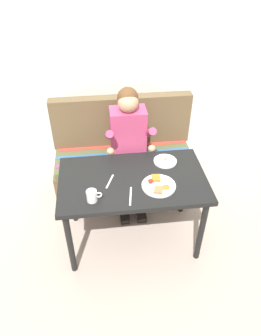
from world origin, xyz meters
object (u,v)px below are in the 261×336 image
(table, at_px, (133,186))
(plate_eggs, at_px, (165,161))
(person, at_px, (129,138))
(plate_breakfast, at_px, (158,185))
(fork, at_px, (110,181))
(coffee_mug, at_px, (92,196))
(knife, at_px, (131,196))
(couch, at_px, (124,161))

(table, distance_m, plate_eggs, 0.37)
(person, height_order, plate_breakfast, person)
(fork, bearing_deg, plate_breakfast, 6.93)
(person, height_order, plate_eggs, person)
(table, distance_m, coffee_mug, 0.41)
(table, relative_size, knife, 6.00)
(plate_breakfast, bearing_deg, fork, 164.43)
(person, bearing_deg, knife, -95.70)
(plate_breakfast, relative_size, fork, 1.58)
(couch, distance_m, coffee_mug, 1.13)
(plate_breakfast, bearing_deg, person, 101.99)
(plate_eggs, relative_size, knife, 0.99)
(table, relative_size, person, 0.99)
(table, relative_size, plate_eggs, 6.04)
(plate_breakfast, xyz_separation_m, fork, (-0.37, 0.10, -0.01))
(couch, distance_m, knife, 1.05)
(knife, bearing_deg, plate_breakfast, 29.11)
(couch, bearing_deg, plate_eggs, -62.05)
(table, xyz_separation_m, fork, (-0.19, -0.02, 0.08))
(plate_eggs, xyz_separation_m, coffee_mug, (-0.64, -0.40, 0.04))
(person, distance_m, plate_breakfast, 0.73)
(table, xyz_separation_m, coffee_mug, (-0.33, -0.22, 0.13))
(person, height_order, coffee_mug, person)
(fork, bearing_deg, plate_eggs, 45.01)
(person, distance_m, plate_eggs, 0.48)
(plate_eggs, height_order, knife, plate_eggs)
(person, xyz_separation_m, fork, (-0.22, -0.61, -0.01))
(person, relative_size, plate_breakfast, 4.52)
(table, bearing_deg, plate_eggs, 31.39)
(couch, relative_size, coffee_mug, 12.20)
(knife, bearing_deg, coffee_mug, -169.17)
(table, height_order, coffee_mug, coffee_mug)
(table, bearing_deg, coffee_mug, -146.84)
(person, xyz_separation_m, knife, (-0.08, -0.80, -0.01))
(plate_eggs, bearing_deg, couch, 117.95)
(plate_breakfast, distance_m, knife, 0.25)
(person, bearing_deg, fork, -110.23)
(table, distance_m, person, 0.60)
(couch, bearing_deg, coffee_mug, -108.59)
(plate_eggs, bearing_deg, table, -148.61)
(table, xyz_separation_m, plate_breakfast, (0.19, -0.12, 0.09))
(plate_breakfast, bearing_deg, plate_eggs, 69.03)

